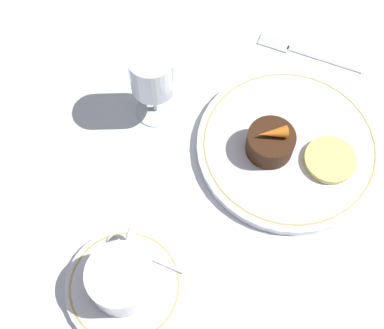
{
  "coord_description": "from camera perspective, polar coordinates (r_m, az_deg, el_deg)",
  "views": [
    {
      "loc": [
        -0.39,
        0.03,
        0.69
      ],
      "look_at": [
        -0.08,
        0.09,
        0.04
      ],
      "focal_mm": 50.0,
      "sensor_mm": 36.0,
      "label": 1
    }
  ],
  "objects": [
    {
      "name": "dessert_cake",
      "position": [
        0.76,
        8.35,
        2.31
      ],
      "size": [
        0.07,
        0.07,
        0.04
      ],
      "color": "#381E0F",
      "rests_on": "dinner_plate"
    },
    {
      "name": "carrot_garnish",
      "position": [
        0.73,
        8.63,
        3.33
      ],
      "size": [
        0.03,
        0.04,
        0.02
      ],
      "color": "orange",
      "rests_on": "dessert_cake"
    },
    {
      "name": "dinner_plate",
      "position": [
        0.79,
        10.27,
        1.92
      ],
      "size": [
        0.27,
        0.27,
        0.01
      ],
      "color": "white",
      "rests_on": "ground_plane"
    },
    {
      "name": "fork",
      "position": [
        0.89,
        11.13,
        11.87
      ],
      "size": [
        0.05,
        0.17,
        0.01
      ],
      "color": "silver",
      "rests_on": "ground_plane"
    },
    {
      "name": "spoon",
      "position": [
        0.71,
        -6.01,
        -9.19
      ],
      "size": [
        0.04,
        0.11,
        0.0
      ],
      "color": "silver",
      "rests_on": "saucer"
    },
    {
      "name": "wine_glass",
      "position": [
        0.75,
        -4.22,
        9.35
      ],
      "size": [
        0.06,
        0.06,
        0.13
      ],
      "color": "silver",
      "rests_on": "ground_plane"
    },
    {
      "name": "coffee_cup",
      "position": [
        0.68,
        -7.59,
        -11.95
      ],
      "size": [
        0.11,
        0.08,
        0.05
      ],
      "color": "white",
      "rests_on": "saucer"
    },
    {
      "name": "saucer",
      "position": [
        0.71,
        -7.16,
        -12.73
      ],
      "size": [
        0.16,
        0.16,
        0.01
      ],
      "color": "white",
      "rests_on": "ground_plane"
    },
    {
      "name": "ground_plane",
      "position": [
        0.8,
        7.29,
        2.55
      ],
      "size": [
        3.0,
        3.0,
        0.0
      ],
      "primitive_type": "plane",
      "color": "white"
    },
    {
      "name": "pineapple_slice",
      "position": [
        0.78,
        14.52,
        0.47
      ],
      "size": [
        0.07,
        0.07,
        0.01
      ],
      "color": "#EFE075",
      "rests_on": "dinner_plate"
    }
  ]
}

